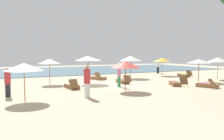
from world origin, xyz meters
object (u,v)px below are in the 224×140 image
Objects in this scene: umbrella_4 at (88,58)px; umbrella_6 at (131,58)px; umbrella_2 at (162,60)px; lounger_1 at (184,75)px; umbrella_1 at (125,64)px; umbrella_8 at (218,60)px; person_5 at (87,81)px; lounger_4 at (72,86)px; lounger_2 at (123,81)px; person_4 at (158,66)px; umbrella_7 at (199,61)px; umbrella_0 at (49,61)px; person_1 at (8,82)px; person_0 at (119,74)px; lounger_5 at (98,78)px; lounger_3 at (208,85)px; lounger_0 at (176,83)px; umbrella_5 at (24,67)px.

umbrella_4 is 1.01× the size of umbrella_6.
umbrella_6 is at bearing -171.69° from umbrella_2.
umbrella_1 is at bearing -152.55° from lounger_1.
umbrella_1 is 0.95× the size of umbrella_8.
umbrella_6 is at bearing 46.06° from person_5.
lounger_2 is at bearing 12.16° from lounger_4.
person_4 is 17.19m from person_5.
umbrella_7 is 1.19× the size of lounger_1.
umbrella_0 reaches higher than person_1.
umbrella_7 is at bearing -170.45° from umbrella_8.
person_0 is at bearing -126.63° from lounger_2.
lounger_2 is at bearing -75.91° from lounger_5.
umbrella_1 reaches higher than person_5.
person_0 is (-10.65, -0.17, -0.94)m from umbrella_8.
umbrella_2 is 1.11× the size of lounger_3.
umbrella_0 reaches higher than person_5.
lounger_0 is 0.94× the size of person_4.
umbrella_6 is at bearing 29.96° from lounger_4.
lounger_4 is 0.94× the size of person_5.
person_1 is (-11.74, 0.63, 0.67)m from lounger_0.
umbrella_2 is 1.15× the size of lounger_4.
umbrella_6 is 6.11m from lounger_1.
umbrella_2 is at bearing 33.67° from person_0.
umbrella_2 is (8.82, 7.33, 0.01)m from umbrella_1.
umbrella_4 is 9.57m from umbrella_7.
lounger_0 is at bearing -36.94° from umbrella_4.
lounger_4 is (-4.63, -1.00, 0.01)m from lounger_2.
umbrella_6 is at bearing 101.99° from lounger_3.
lounger_2 is 1.00× the size of lounger_5.
person_1 is 0.91× the size of person_5.
lounger_5 is at bearing 14.56° from umbrella_0.
lounger_4 is (-12.94, -2.73, 0.00)m from lounger_1.
umbrella_2 reaches higher than lounger_4.
person_5 is at bearing -6.71° from umbrella_5.
umbrella_0 is 1.16× the size of lounger_1.
lounger_5 is at bearing 104.09° from lounger_2.
person_1 is at bearing -164.80° from lounger_2.
lounger_0 is (-6.43, -1.47, -1.70)m from umbrella_8.
umbrella_6 is 10.78m from person_5.
person_0 reaches higher than lounger_1.
lounger_2 is 10.64m from person_4.
umbrella_7 is (8.14, 1.44, 0.04)m from umbrella_1.
lounger_2 is 1.01× the size of lounger_4.
lounger_4 is (0.93, -3.06, -1.66)m from umbrella_0.
umbrella_5 is 7.26m from person_0.
umbrella_5 reaches higher than person_5.
umbrella_1 reaches higher than lounger_4.
umbrella_1 reaches higher than person_1.
lounger_2 is 3.39m from lounger_5.
umbrella_2 is 8.20m from lounger_2.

